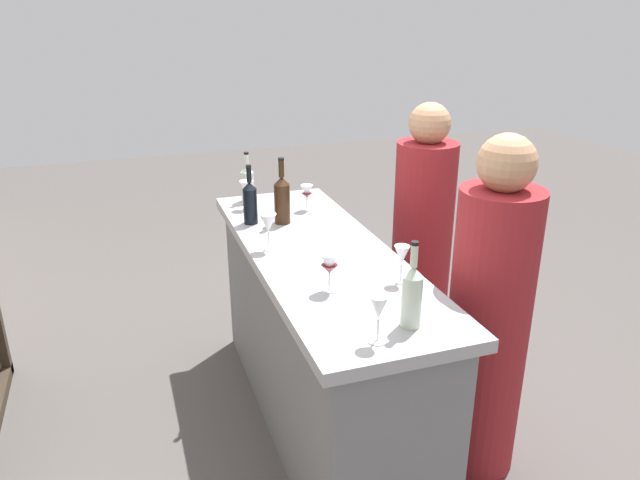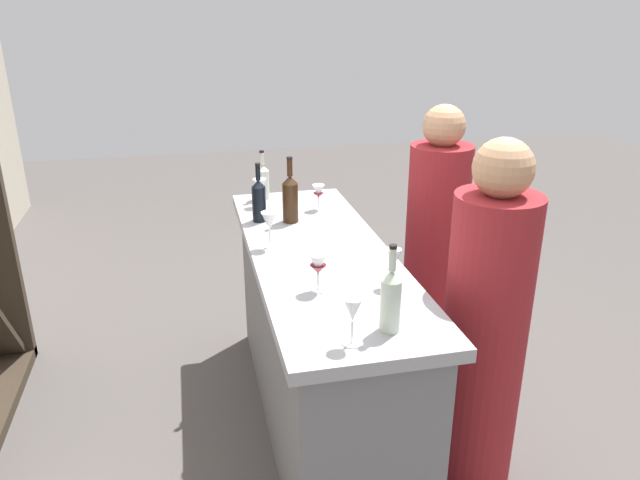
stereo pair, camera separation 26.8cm
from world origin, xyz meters
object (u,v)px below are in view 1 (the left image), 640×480
at_px(wine_bottle_leftmost_clear_pale, 412,295).
at_px(wine_glass_far_left, 329,266).
at_px(wine_glass_far_center, 247,188).
at_px(wine_glass_near_right, 379,309).
at_px(person_center_guest, 422,247).
at_px(wine_bottle_second_right_clear_pale, 248,183).
at_px(wine_glass_far_right, 268,224).
at_px(wine_glass_near_left, 402,256).
at_px(person_left_guest, 488,324).
at_px(wine_glass_near_center, 307,193).
at_px(wine_bottle_center_near_black, 250,202).
at_px(wine_bottle_second_left_amber_brown, 282,199).

height_order(wine_bottle_leftmost_clear_pale, wine_glass_far_left, wine_bottle_leftmost_clear_pale).
height_order(wine_glass_far_left, wine_glass_far_center, same).
height_order(wine_glass_near_right, person_center_guest, person_center_guest).
height_order(wine_bottle_second_right_clear_pale, person_center_guest, person_center_guest).
bearing_deg(wine_glass_far_left, wine_glass_far_right, 13.37).
xyz_separation_m(wine_bottle_second_right_clear_pale, person_center_guest, (-0.43, -0.88, -0.33)).
xyz_separation_m(wine_bottle_second_right_clear_pale, wine_glass_near_left, (-1.23, -0.34, 0.00)).
xyz_separation_m(wine_glass_far_right, person_left_guest, (-0.58, -0.79, -0.34)).
height_order(wine_bottle_second_right_clear_pale, wine_glass_near_center, wine_bottle_second_right_clear_pale).
xyz_separation_m(wine_glass_near_left, person_left_guest, (-0.08, -0.38, -0.33)).
relative_size(wine_glass_near_center, wine_glass_far_left, 0.91).
bearing_deg(wine_bottle_second_right_clear_pale, wine_glass_near_center, -133.79).
distance_m(wine_glass_near_right, wine_glass_far_right, 0.90).
xyz_separation_m(wine_bottle_second_right_clear_pale, person_left_guest, (-1.31, -0.72, -0.32)).
relative_size(wine_bottle_second_right_clear_pale, wine_glass_far_left, 1.84).
xyz_separation_m(wine_bottle_center_near_black, wine_glass_far_center, (0.24, -0.04, -0.00)).
height_order(wine_bottle_second_left_amber_brown, wine_bottle_second_right_clear_pale, wine_bottle_second_left_amber_brown).
distance_m(wine_bottle_center_near_black, wine_glass_near_right, 1.26).
distance_m(wine_bottle_second_right_clear_pale, wine_glass_near_left, 1.27).
relative_size(wine_glass_near_right, wine_glass_far_center, 1.09).
xyz_separation_m(wine_glass_far_left, wine_glass_far_right, (0.48, 0.11, 0.02)).
distance_m(wine_bottle_center_near_black, wine_glass_far_right, 0.36).
bearing_deg(wine_glass_near_left, wine_glass_far_right, 39.19).
relative_size(wine_bottle_leftmost_clear_pale, wine_glass_far_center, 2.06).
height_order(wine_glass_far_left, person_center_guest, person_center_guest).
height_order(wine_bottle_center_near_black, wine_glass_far_left, wine_bottle_center_near_black).
bearing_deg(wine_glass_near_center, wine_bottle_leftmost_clear_pale, 177.89).
height_order(wine_glass_near_left, wine_glass_near_center, wine_glass_near_left).
bearing_deg(wine_glass_far_right, wine_bottle_second_right_clear_pale, -5.32).
bearing_deg(wine_bottle_second_right_clear_pale, wine_glass_far_left, -177.76).
xyz_separation_m(wine_glass_near_center, wine_glass_near_right, (-1.36, 0.20, 0.02)).
xyz_separation_m(wine_bottle_leftmost_clear_pale, wine_glass_near_center, (1.30, -0.05, -0.02)).
xyz_separation_m(wine_glass_far_center, person_center_guest, (-0.30, -0.91, -0.34)).
distance_m(wine_bottle_second_right_clear_pale, wine_glass_far_center, 0.13).
bearing_deg(wine_bottle_second_left_amber_brown, person_center_guest, -91.11).
relative_size(wine_glass_near_right, person_left_guest, 0.11).
height_order(wine_bottle_center_near_black, wine_glass_far_right, wine_bottle_center_near_black).
bearing_deg(wine_glass_far_center, wine_glass_near_left, -161.29).
distance_m(wine_bottle_second_left_amber_brown, wine_glass_near_right, 1.20).
distance_m(wine_glass_far_center, person_center_guest, 1.02).
height_order(wine_bottle_leftmost_clear_pale, person_center_guest, person_center_guest).
height_order(wine_glass_near_left, person_left_guest, person_left_guest).
bearing_deg(wine_bottle_leftmost_clear_pale, wine_glass_near_right, 111.04).
relative_size(wine_bottle_leftmost_clear_pale, wine_glass_far_right, 1.88).
bearing_deg(person_center_guest, wine_glass_near_left, 59.04).
xyz_separation_m(wine_bottle_leftmost_clear_pale, wine_glass_near_left, (0.33, -0.13, -0.01)).
xyz_separation_m(wine_glass_near_right, wine_glass_far_left, (0.41, 0.02, -0.01)).
xyz_separation_m(wine_glass_near_left, wine_glass_far_center, (1.10, 0.37, 0.00)).
bearing_deg(wine_glass_far_right, wine_bottle_leftmost_clear_pale, -161.20).
bearing_deg(wine_glass_near_left, wine_glass_far_center, 18.71).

